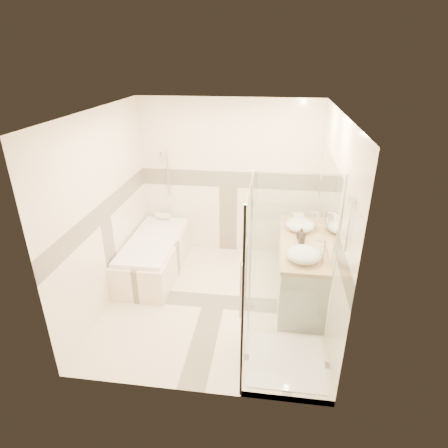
# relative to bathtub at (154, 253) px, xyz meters

# --- Properties ---
(room) EXTENTS (2.82, 3.02, 2.52)m
(room) POSITION_rel_bathtub_xyz_m (1.08, -0.64, 0.95)
(room) COLOR beige
(room) RESTS_ON ground
(bathtub) EXTENTS (0.75, 1.70, 0.56)m
(bathtub) POSITION_rel_bathtub_xyz_m (0.00, 0.00, 0.00)
(bathtub) COLOR beige
(bathtub) RESTS_ON ground
(vanity) EXTENTS (0.58, 1.62, 0.85)m
(vanity) POSITION_rel_bathtub_xyz_m (2.15, -0.35, 0.12)
(vanity) COLOR white
(vanity) RESTS_ON ground
(shower_enclosure) EXTENTS (0.96, 0.93, 2.04)m
(shower_enclosure) POSITION_rel_bathtub_xyz_m (1.86, -1.62, 0.20)
(shower_enclosure) COLOR beige
(shower_enclosure) RESTS_ON ground
(vessel_sink_near) EXTENTS (0.40, 0.40, 0.16)m
(vessel_sink_near) POSITION_rel_bathtub_xyz_m (2.13, -0.02, 0.62)
(vessel_sink_near) COLOR white
(vessel_sink_near) RESTS_ON vanity
(vessel_sink_far) EXTENTS (0.41, 0.41, 0.17)m
(vessel_sink_far) POSITION_rel_bathtub_xyz_m (2.13, -0.86, 0.63)
(vessel_sink_far) COLOR white
(vessel_sink_far) RESTS_ON vanity
(faucet_near) EXTENTS (0.12, 0.03, 0.29)m
(faucet_near) POSITION_rel_bathtub_xyz_m (2.35, -0.02, 0.71)
(faucet_near) COLOR silver
(faucet_near) RESTS_ON vanity
(faucet_far) EXTENTS (0.12, 0.03, 0.29)m
(faucet_far) POSITION_rel_bathtub_xyz_m (2.35, -0.86, 0.71)
(faucet_far) COLOR silver
(faucet_far) RESTS_ON vanity
(amenity_bottle_a) EXTENTS (0.08, 0.08, 0.14)m
(amenity_bottle_a) POSITION_rel_bathtub_xyz_m (2.13, -0.43, 0.61)
(amenity_bottle_a) COLOR black
(amenity_bottle_a) RESTS_ON vanity
(amenity_bottle_b) EXTENTS (0.15, 0.15, 0.17)m
(amenity_bottle_b) POSITION_rel_bathtub_xyz_m (2.13, -0.32, 0.63)
(amenity_bottle_b) COLOR black
(amenity_bottle_b) RESTS_ON vanity
(folded_towels) EXTENTS (0.17, 0.26, 0.08)m
(folded_towels) POSITION_rel_bathtub_xyz_m (2.13, 0.29, 0.58)
(folded_towels) COLOR white
(folded_towels) RESTS_ON vanity
(rolled_towel) EXTENTS (0.24, 0.11, 0.11)m
(rolled_towel) POSITION_rel_bathtub_xyz_m (-0.05, 0.72, 0.31)
(rolled_towel) COLOR white
(rolled_towel) RESTS_ON bathtub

